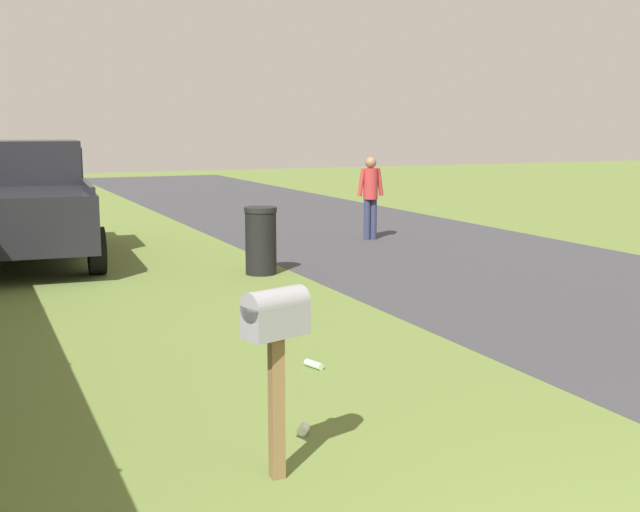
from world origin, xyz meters
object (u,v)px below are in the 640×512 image
object	(u,v)px
mailbox	(276,329)
pedestrian	(370,192)
trash_bin	(261,240)
pickup_truck	(31,197)

from	to	relation	value
mailbox	pedestrian	size ratio (longest dim) A/B	0.76
trash_bin	pedestrian	xyz separation A→B (m)	(2.78, -3.42, 0.45)
trash_bin	pedestrian	distance (m)	4.44
mailbox	trash_bin	xyz separation A→B (m)	(7.15, -2.47, -0.49)
mailbox	pickup_truck	bearing A→B (deg)	-13.39
pickup_truck	pedestrian	distance (m)	6.64
mailbox	pickup_truck	size ratio (longest dim) A/B	0.24
pedestrian	pickup_truck	bearing A→B (deg)	96.32
mailbox	trash_bin	bearing A→B (deg)	-36.61
pickup_truck	trash_bin	world-z (taller)	pickup_truck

